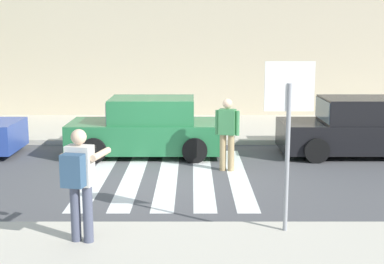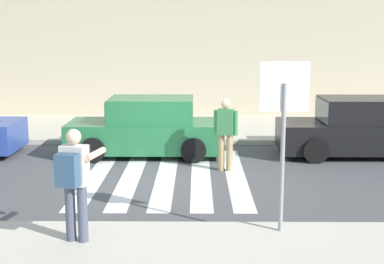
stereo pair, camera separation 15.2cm
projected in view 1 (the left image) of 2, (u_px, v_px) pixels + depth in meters
name	position (u px, v px, depth m)	size (l,w,h in m)	color
ground_plane	(165.00, 178.00, 12.09)	(120.00, 120.00, 0.00)	#4C4C4F
sidewalk_far	(173.00, 128.00, 17.97)	(60.00, 4.80, 0.14)	beige
building_facade_far	(176.00, 25.00, 21.66)	(56.00, 4.00, 7.03)	beige
crosswalk_stripe_0	(96.00, 176.00, 12.28)	(0.44, 5.20, 0.01)	silver
crosswalk_stripe_1	(131.00, 176.00, 12.28)	(0.44, 5.20, 0.01)	silver
crosswalk_stripe_2	(166.00, 176.00, 12.28)	(0.44, 5.20, 0.01)	silver
crosswalk_stripe_3	(201.00, 176.00, 12.29)	(0.44, 5.20, 0.01)	silver
crosswalk_stripe_4	(235.00, 176.00, 12.29)	(0.44, 5.20, 0.01)	silver
stop_sign	(287.00, 109.00, 8.19)	(0.76, 0.08, 2.68)	gray
photographer_with_backpack	(77.00, 176.00, 7.87)	(0.70, 0.92, 1.72)	#474C60
pedestrian_crossing	(225.00, 130.00, 12.56)	(0.56, 0.34, 1.72)	tan
parked_car_green	(146.00, 129.00, 14.21)	(4.10, 1.92, 1.55)	#236B3D
parked_car_black	(357.00, 128.00, 14.23)	(4.10, 1.92, 1.55)	black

